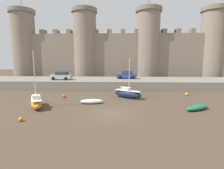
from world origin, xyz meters
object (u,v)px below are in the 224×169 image
object	(u,v)px
mooring_buoy_off_centre	(21,119)
mooring_buoy_mid_mud	(64,96)
rowboat_near_channel_left	(197,107)
sailboat_midflat_left	(36,102)
car_quay_west	(61,76)
car_quay_centre_west	(127,75)
rowboat_foreground_centre	(91,101)
sailboat_midflat_right	(128,94)
mooring_buoy_near_shore	(187,94)

from	to	relation	value
mooring_buoy_off_centre	mooring_buoy_mid_mud	bearing A→B (deg)	84.97
rowboat_near_channel_left	sailboat_midflat_left	bearing A→B (deg)	179.38
rowboat_near_channel_left	car_quay_west	bearing A→B (deg)	144.86
car_quay_west	car_quay_centre_west	xyz separation A→B (m)	(13.18, 2.63, 0.00)
rowboat_foreground_centre	rowboat_near_channel_left	bearing A→B (deg)	-10.85
car_quay_west	car_quay_centre_west	world-z (taller)	same
sailboat_midflat_right	car_quay_west	size ratio (longest dim) A/B	1.43
mooring_buoy_off_centre	car_quay_centre_west	bearing A→B (deg)	63.34
sailboat_midflat_right	car_quay_centre_west	xyz separation A→B (m)	(0.31, 11.19, 1.81)
rowboat_near_channel_left	car_quay_west	world-z (taller)	car_quay_west
sailboat_midflat_right	mooring_buoy_near_shore	bearing A→B (deg)	12.01
rowboat_near_channel_left	car_quay_west	xyz separation A→B (m)	(-20.60, 14.50, 2.18)
mooring_buoy_mid_mud	car_quay_west	distance (m)	9.60
mooring_buoy_near_shore	car_quay_west	xyz separation A→B (m)	(-22.43, 6.52, 2.25)
sailboat_midflat_right	mooring_buoy_near_shore	world-z (taller)	sailboat_midflat_right
rowboat_near_channel_left	sailboat_midflat_left	xyz separation A→B (m)	(-18.98, 0.20, 0.37)
rowboat_foreground_centre	sailboat_midflat_left	distance (m)	6.71
sailboat_midflat_right	car_quay_centre_west	size ratio (longest dim) A/B	1.43
sailboat_midflat_right	car_quay_west	xyz separation A→B (m)	(-12.86, 8.56, 1.81)
mooring_buoy_mid_mud	car_quay_centre_west	xyz separation A→B (m)	(9.95, 11.39, 2.26)
sailboat_midflat_right	mooring_buoy_off_centre	xyz separation A→B (m)	(-10.53, -10.42, -0.48)
mooring_buoy_near_shore	sailboat_midflat_left	bearing A→B (deg)	-159.51
sailboat_midflat_right	car_quay_centre_west	distance (m)	11.34
rowboat_near_channel_left	sailboat_midflat_right	bearing A→B (deg)	142.48
sailboat_midflat_left	mooring_buoy_off_centre	distance (m)	4.76
rowboat_near_channel_left	sailboat_midflat_left	size ratio (longest dim) A/B	0.52
sailboat_midflat_left	car_quay_west	xyz separation A→B (m)	(-1.62, 14.30, 1.81)
mooring_buoy_near_shore	car_quay_centre_west	xyz separation A→B (m)	(-9.25, 9.15, 2.25)
rowboat_foreground_centre	car_quay_west	xyz separation A→B (m)	(-7.94, 12.07, 2.18)
rowboat_near_channel_left	car_quay_centre_west	world-z (taller)	car_quay_centre_west
mooring_buoy_near_shore	mooring_buoy_off_centre	world-z (taller)	mooring_buoy_near_shore
sailboat_midflat_right	mooring_buoy_mid_mud	bearing A→B (deg)	-178.81
rowboat_near_channel_left	sailboat_midflat_right	distance (m)	9.77
sailboat_midflat_left	mooring_buoy_mid_mud	bearing A→B (deg)	73.80
mooring_buoy_mid_mud	car_quay_centre_west	distance (m)	15.29
mooring_buoy_mid_mud	mooring_buoy_near_shore	bearing A→B (deg)	6.64
mooring_buoy_near_shore	car_quay_west	world-z (taller)	car_quay_west
sailboat_midflat_right	sailboat_midflat_left	distance (m)	12.62
rowboat_near_channel_left	car_quay_centre_west	bearing A→B (deg)	113.43
mooring_buoy_near_shore	mooring_buoy_off_centre	bearing A→B (deg)	-148.22
sailboat_midflat_left	car_quay_west	bearing A→B (deg)	96.47
mooring_buoy_mid_mud	car_quay_west	size ratio (longest dim) A/B	0.11
sailboat_midflat_right	car_quay_west	distance (m)	15.55
rowboat_near_channel_left	mooring_buoy_mid_mud	size ratio (longest dim) A/B	7.52
mooring_buoy_off_centre	car_quay_west	size ratio (longest dim) A/B	0.10
rowboat_near_channel_left	car_quay_centre_west	xyz separation A→B (m)	(-7.43, 17.13, 2.18)
car_quay_centre_west	rowboat_near_channel_left	bearing A→B (deg)	-66.57
rowboat_near_channel_left	mooring_buoy_mid_mud	xyz separation A→B (m)	(-17.37, 5.74, -0.09)
rowboat_foreground_centre	mooring_buoy_near_shore	bearing A→B (deg)	20.97
sailboat_midflat_left	mooring_buoy_off_centre	size ratio (longest dim) A/B	16.49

